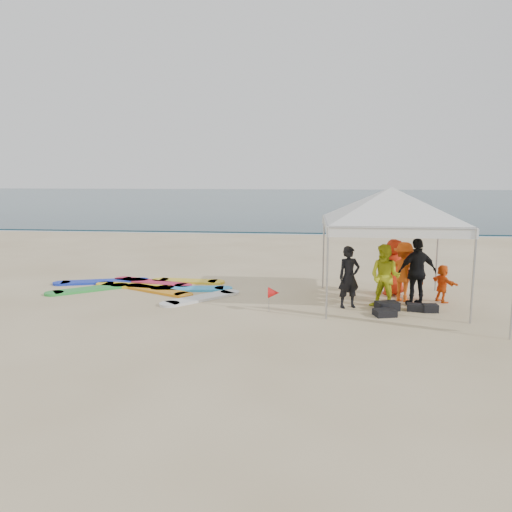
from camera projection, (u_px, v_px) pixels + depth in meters
The scene contains 13 objects.
ground at pixel (260, 327), 11.32m from camera, with size 120.00×120.00×0.00m, color beige.
ocean at pixel (302, 199), 70.19m from camera, with size 160.00×84.00×0.08m, color #0C2633.
shoreline_foam at pixel (291, 233), 29.18m from camera, with size 160.00×1.20×0.01m, color silver.
person_black_a at pixel (349, 277), 12.85m from camera, with size 0.59×0.38×1.61m, color black.
person_yellow at pixel (385, 277), 12.75m from camera, with size 0.81×0.63×1.67m, color #C1C91C.
person_orange_a at pixel (404, 272), 13.52m from camera, with size 1.04×0.60×1.62m, color #FF5E16.
person_black_b at pixel (417, 272), 13.01m from camera, with size 1.05×0.44×1.79m, color black.
person_orange_b at pixel (394, 267), 14.19m from camera, with size 0.79×0.51×1.62m, color red.
person_seated at pixel (442, 283), 13.45m from camera, with size 0.95×0.30×1.02m, color #F45D15.
canopy_tent at pixel (391, 187), 12.90m from camera, with size 4.70×4.70×3.54m.
marker_pennant at pixel (274, 293), 12.45m from camera, with size 0.28×0.28×0.64m.
gear_pile at pixel (399, 308), 12.51m from camera, with size 1.67×1.06×0.22m.
surfboard_spread at pixel (150, 287), 15.18m from camera, with size 5.74×3.40×0.07m.
Camera 1 is at (1.06, -10.86, 3.43)m, focal length 35.00 mm.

